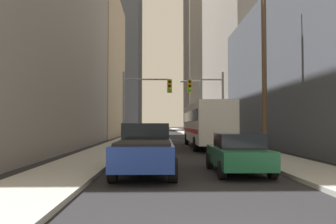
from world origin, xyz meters
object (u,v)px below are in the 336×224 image
Objects in this scene: sedan_maroon at (153,139)px; traffic_signal_near_right at (208,97)px; city_bus at (206,123)px; sedan_white at (153,134)px; traffic_signal_near_left at (145,96)px; sedan_green at (238,153)px; pickup_truck_blue at (145,149)px.

traffic_signal_near_right is at bearing 15.76° from sedan_maroon.
city_bus is 10.84m from sedan_white.
traffic_signal_near_left is 4.99m from traffic_signal_near_right.
sedan_green is at bearing -93.80° from traffic_signal_near_right.
traffic_signal_near_right reaches higher than sedan_maroon.
city_bus is 4.41m from sedan_maroon.
sedan_green is 0.70× the size of traffic_signal_near_right.
city_bus is 2.72× the size of sedan_green.
traffic_signal_near_right is at bearing -0.01° from traffic_signal_near_left.
pickup_truck_blue is 13.99m from traffic_signal_near_left.
pickup_truck_blue is at bearing -107.90° from traffic_signal_near_right.
sedan_maroon is at bearing 89.53° from pickup_truck_blue.
city_bus is 2.72× the size of sedan_white.
traffic_signal_near_left is at bearing 179.99° from traffic_signal_near_right.
sedan_white is at bearing 98.63° from sedan_green.
sedan_green and sedan_white have the same top height.
city_bus is 1.92× the size of traffic_signal_near_left.
traffic_signal_near_left is (-4.81, 0.14, 2.12)m from city_bus.
city_bus is at bearing -1.61° from traffic_signal_near_left.
sedan_maroon is 0.70× the size of traffic_signal_near_left.
sedan_white is (-0.15, 10.97, 0.00)m from sedan_maroon.
pickup_truck_blue is (-4.22, -13.49, -1.00)m from city_bus.
traffic_signal_near_left is (-0.54, -9.76, 3.28)m from sedan_white.
pickup_truck_blue reaches higher than sedan_maroon.
traffic_signal_near_left is (-0.69, 1.21, 3.28)m from sedan_maroon.
sedan_maroon is at bearing -60.48° from traffic_signal_near_left.
sedan_white is (-4.27, 9.89, -1.16)m from city_bus.
sedan_maroon is at bearing -164.24° from traffic_signal_near_right.
traffic_signal_near_left reaches higher than city_bus.
sedan_green is 14.03m from traffic_signal_near_right.
pickup_truck_blue reaches higher than sedan_white.
pickup_truck_blue is at bearing 179.93° from sedan_green.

